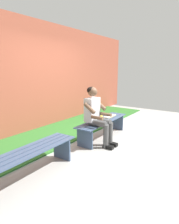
# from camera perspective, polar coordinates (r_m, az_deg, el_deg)

# --- Properties ---
(ground_plane) EXTENTS (10.00, 7.00, 0.04)m
(ground_plane) POSITION_cam_1_polar(r_m,az_deg,el_deg) (3.34, 9.17, -16.40)
(ground_plane) COLOR #9E9E99
(grass_strip) EXTENTS (9.00, 2.09, 0.03)m
(grass_strip) POSITION_cam_1_polar(r_m,az_deg,el_deg) (4.76, -17.99, -7.34)
(grass_strip) COLOR #2D6B28
(grass_strip) RESTS_ON ground
(brick_wall) EXTENTS (9.50, 0.24, 2.82)m
(brick_wall) POSITION_cam_1_polar(r_m,az_deg,el_deg) (5.25, -17.22, 10.08)
(brick_wall) COLOR #9E4C38
(brick_wall) RESTS_ON ground
(bench_near) EXTENTS (1.75, 0.46, 0.43)m
(bench_near) POSITION_cam_1_polar(r_m,az_deg,el_deg) (4.54, 3.96, -3.57)
(bench_near) COLOR #384C6B
(bench_near) RESTS_ON ground
(bench_far) EXTENTS (1.84, 0.47, 0.43)m
(bench_far) POSITION_cam_1_polar(r_m,az_deg,el_deg) (3.00, -18.61, -12.91)
(bench_far) COLOR #384C6B
(bench_far) RESTS_ON ground
(person_seated) EXTENTS (0.50, 0.69, 1.23)m
(person_seated) POSITION_cam_1_polar(r_m,az_deg,el_deg) (4.05, 2.18, -0.49)
(person_seated) COLOR silver
(person_seated) RESTS_ON ground
(apple) EXTENTS (0.09, 0.09, 0.09)m
(apple) POSITION_cam_1_polar(r_m,az_deg,el_deg) (4.59, 3.53, -1.51)
(apple) COLOR gold
(apple) RESTS_ON bench_near
(book_open) EXTENTS (0.42, 0.17, 0.02)m
(book_open) POSITION_cam_1_polar(r_m,az_deg,el_deg) (4.85, 6.05, -1.23)
(book_open) COLOR white
(book_open) RESTS_ON bench_near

